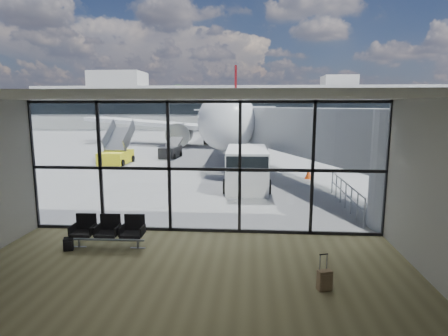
# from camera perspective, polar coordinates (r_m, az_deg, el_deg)

# --- Properties ---
(ground) EXTENTS (220.00, 220.00, 0.00)m
(ground) POSITION_cam_1_polar(r_m,az_deg,el_deg) (52.54, 2.52, 4.71)
(ground) COLOR slate
(ground) RESTS_ON ground
(lounge_shell) EXTENTS (12.02, 8.01, 4.51)m
(lounge_shell) POSITION_cam_1_polar(r_m,az_deg,el_deg) (7.88, -7.48, -2.74)
(lounge_shell) COLOR brown
(lounge_shell) RESTS_ON ground
(glass_curtain_wall) EXTENTS (12.10, 0.12, 4.50)m
(glass_curtain_wall) POSITION_cam_1_polar(r_m,az_deg,el_deg) (12.61, -3.03, 0.04)
(glass_curtain_wall) COLOR white
(glass_curtain_wall) RESTS_ON ground
(jet_bridge) EXTENTS (8.00, 16.50, 4.33)m
(jet_bridge) POSITION_cam_1_polar(r_m,az_deg,el_deg) (19.75, 13.95, 4.67)
(jet_bridge) COLOR #9DA0A2
(jet_bridge) RESTS_ON ground
(apron_railing) EXTENTS (0.06, 5.46, 1.11)m
(apron_railing) POSITION_cam_1_polar(r_m,az_deg,el_deg) (16.72, 18.07, -3.41)
(apron_railing) COLOR gray
(apron_railing) RESTS_ON ground
(far_terminal) EXTENTS (80.00, 12.20, 11.00)m
(far_terminal) POSITION_cam_1_polar(r_m,az_deg,el_deg) (74.34, 2.62, 9.34)
(far_terminal) COLOR #A3A49F
(far_terminal) RESTS_ON ground
(tree_0) EXTENTS (4.95, 4.95, 7.12)m
(tree_0) POSITION_cam_1_polar(r_m,az_deg,el_deg) (96.35, -24.97, 8.75)
(tree_0) COLOR #382619
(tree_0) RESTS_ON ground
(tree_1) EXTENTS (5.61, 5.61, 8.07)m
(tree_1) POSITION_cam_1_polar(r_m,az_deg,el_deg) (93.60, -21.74, 9.34)
(tree_1) COLOR #382619
(tree_1) RESTS_ON ground
(tree_2) EXTENTS (6.27, 6.27, 9.03)m
(tree_2) POSITION_cam_1_polar(r_m,az_deg,el_deg) (91.17, -18.32, 9.94)
(tree_2) COLOR #382619
(tree_2) RESTS_ON ground
(tree_3) EXTENTS (4.95, 4.95, 7.12)m
(tree_3) POSITION_cam_1_polar(r_m,az_deg,el_deg) (89.05, -14.66, 9.33)
(tree_3) COLOR #382619
(tree_3) RESTS_ON ground
(tree_4) EXTENTS (5.61, 5.61, 8.07)m
(tree_4) POSITION_cam_1_polar(r_m,az_deg,el_deg) (87.31, -10.90, 9.88)
(tree_4) COLOR #382619
(tree_4) RESTS_ON ground
(tree_5) EXTENTS (6.27, 6.27, 9.03)m
(tree_5) POSITION_cam_1_polar(r_m,az_deg,el_deg) (85.97, -6.98, 10.40)
(tree_5) COLOR #382619
(tree_5) RESTS_ON ground
(seating_row) EXTENTS (2.25, 0.66, 1.00)m
(seating_row) POSITION_cam_1_polar(r_m,az_deg,el_deg) (12.20, -17.13, -8.90)
(seating_row) COLOR gray
(seating_row) RESTS_ON ground
(backpack) EXTENTS (0.32, 0.31, 0.41)m
(backpack) POSITION_cam_1_polar(r_m,az_deg,el_deg) (12.36, -22.63, -10.70)
(backpack) COLOR black
(backpack) RESTS_ON ground
(suitcase) EXTENTS (0.37, 0.30, 0.87)m
(suitcase) POSITION_cam_1_polar(r_m,az_deg,el_deg) (9.46, 15.09, -16.17)
(suitcase) COLOR brown
(suitcase) RESTS_ON ground
(airliner) EXTENTS (35.27, 40.82, 10.51)m
(airliner) POSITION_cam_1_polar(r_m,az_deg,el_deg) (43.27, 1.40, 7.96)
(airliner) COLOR white
(airliner) RESTS_ON ground
(service_van) EXTENTS (2.43, 4.85, 2.09)m
(service_van) POSITION_cam_1_polar(r_m,az_deg,el_deg) (19.82, 3.49, 0.03)
(service_van) COLOR silver
(service_van) RESTS_ON ground
(belt_loader) EXTENTS (1.64, 3.61, 1.61)m
(belt_loader) POSITION_cam_1_polar(r_m,az_deg,el_deg) (31.92, -8.12, 2.56)
(belt_loader) COLOR black
(belt_loader) RESTS_ON ground
(mobile_stairs) EXTENTS (2.05, 3.76, 2.62)m
(mobile_stairs) POSITION_cam_1_polar(r_m,az_deg,el_deg) (29.38, -16.08, 1.87)
(mobile_stairs) COLOR yellow
(mobile_stairs) RESTS_ON ground
(traffic_cone_b) EXTENTS (0.37, 0.37, 0.52)m
(traffic_cone_b) POSITION_cam_1_polar(r_m,az_deg,el_deg) (24.09, 0.62, -0.26)
(traffic_cone_b) COLOR red
(traffic_cone_b) RESTS_ON ground
(traffic_cone_c) EXTENTS (0.43, 0.43, 0.62)m
(traffic_cone_c) POSITION_cam_1_polar(r_m,az_deg,el_deg) (22.96, 12.74, -0.86)
(traffic_cone_c) COLOR #E7450C
(traffic_cone_c) RESTS_ON ground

